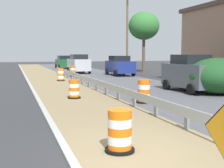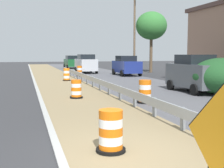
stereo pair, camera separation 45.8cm
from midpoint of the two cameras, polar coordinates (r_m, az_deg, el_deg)
ground_plane at (r=6.97m, az=1.17°, el=-13.35°), size 160.00×160.00×0.00m
median_dirt_strip at (r=7.24m, az=6.81°, el=-12.64°), size 3.87×120.00×0.01m
curb_near_edge at (r=6.67m, az=-9.75°, el=-14.29°), size 0.20×120.00×0.11m
guardrail_median at (r=10.99m, az=6.91°, el=-3.50°), size 0.18×51.21×0.71m
traffic_barrel_nearest at (r=7.04m, az=-0.41°, el=-9.34°), size 0.70×0.70×1.00m
traffic_barrel_close at (r=13.95m, az=5.16°, el=-1.63°), size 0.71×0.71×1.08m
traffic_barrel_mid at (r=15.44m, az=-8.09°, el=-1.17°), size 0.67×0.67×0.96m
traffic_barrel_far at (r=25.49m, az=-10.27°, el=1.66°), size 0.65×0.65×1.07m
traffic_barrel_farther at (r=30.30m, az=-7.90°, el=2.34°), size 0.63×0.63×1.07m
car_lead_near_lane at (r=47.34m, az=-9.52°, el=4.18°), size 2.19×4.60×2.00m
car_trailing_near_lane at (r=31.51m, az=1.07°, el=3.54°), size 2.18×4.27×2.07m
car_lead_far_lane at (r=35.67m, az=-6.76°, el=3.87°), size 2.15×4.70×2.21m
car_mid_far_lane at (r=18.59m, az=14.28°, el=2.01°), size 2.22×4.10×2.23m
utility_pole_mid at (r=35.96m, az=2.56°, el=9.84°), size 0.24×1.80×9.31m
bush_roadside at (r=17.87m, az=18.76°, el=1.47°), size 3.41×3.41×2.06m
tree_roadside at (r=36.94m, az=5.75°, el=10.94°), size 3.74×3.74×7.33m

